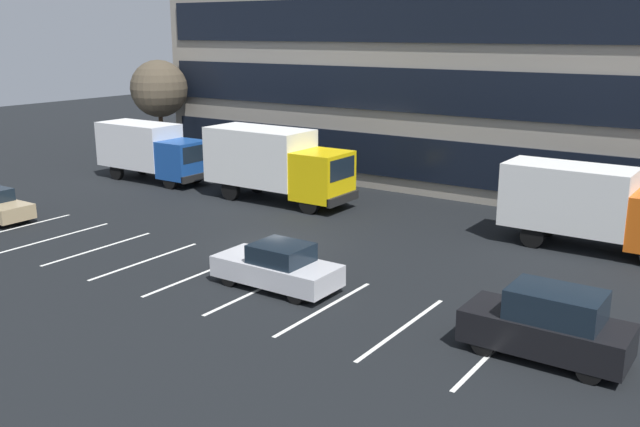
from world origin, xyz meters
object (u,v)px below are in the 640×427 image
(box_truck_yellow, at_px, (275,162))
(bare_tree, at_px, (159,89))
(box_truck_blue, at_px, (150,149))
(sedan_silver, at_px, (278,267))
(box_truck_orange, at_px, (591,204))
(suv_black, at_px, (548,325))

(box_truck_yellow, xyz_separation_m, bare_tree, (-12.33, 3.71, 2.89))
(box_truck_blue, distance_m, sedan_silver, 19.90)
(box_truck_orange, distance_m, box_truck_yellow, 15.56)
(box_truck_blue, bearing_deg, box_truck_orange, 1.56)
(suv_black, height_order, bare_tree, bare_tree)
(box_truck_yellow, bearing_deg, box_truck_orange, 2.37)
(box_truck_orange, relative_size, sedan_silver, 1.62)
(box_truck_blue, xyz_separation_m, sedan_silver, (17.20, -9.94, -1.12))
(box_truck_yellow, bearing_deg, bare_tree, 163.24)
(box_truck_yellow, bearing_deg, sedan_silver, -51.72)
(box_truck_yellow, relative_size, suv_black, 1.84)
(suv_black, xyz_separation_m, bare_tree, (-29.53, 13.79, 4.04))
(box_truck_blue, xyz_separation_m, bare_tree, (-3.01, 3.75, 3.12))
(suv_black, height_order, sedan_silver, suv_black)
(bare_tree, bearing_deg, suv_black, -25.04)
(sedan_silver, bearing_deg, bare_tree, 145.88)
(box_truck_orange, distance_m, bare_tree, 28.22)
(bare_tree, bearing_deg, box_truck_blue, -51.25)
(box_truck_orange, height_order, box_truck_yellow, box_truck_yellow)
(box_truck_yellow, height_order, suv_black, box_truck_yellow)
(box_truck_orange, bearing_deg, suv_black, -81.28)
(box_truck_yellow, distance_m, sedan_silver, 12.78)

